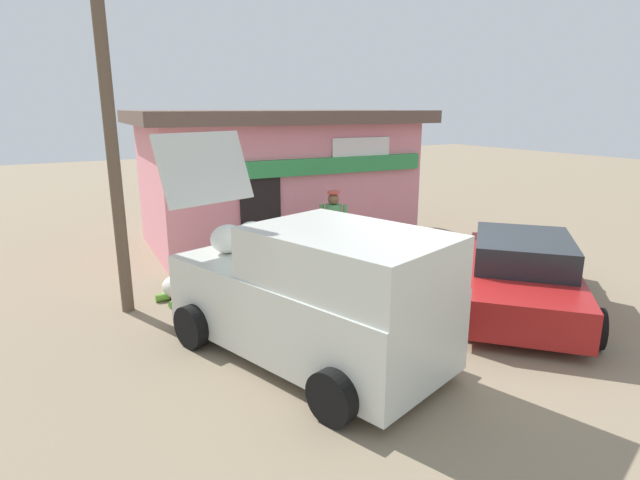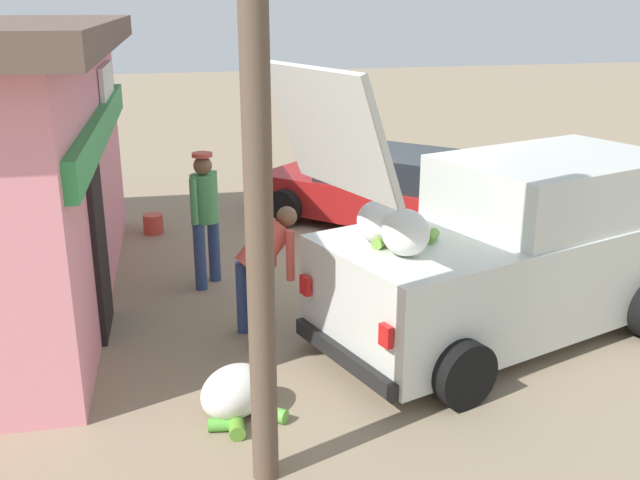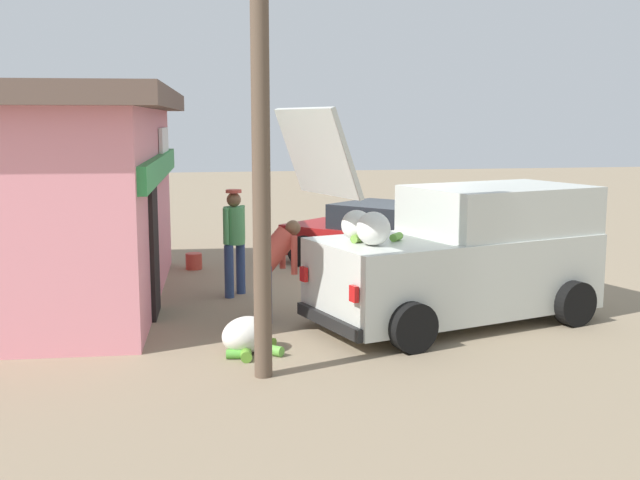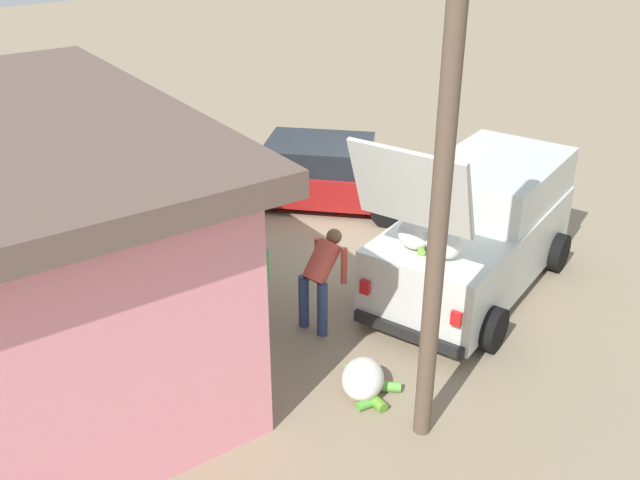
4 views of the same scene
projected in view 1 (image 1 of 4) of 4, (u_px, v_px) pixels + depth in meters
ground_plane at (428, 312)px, 8.67m from camera, size 60.00×60.00×0.00m
storefront_bar at (276, 176)px, 12.92m from camera, size 7.07×4.71×3.30m
delivery_van at (312, 293)px, 6.86m from camera, size 2.99×4.70×2.99m
parked_sedan at (521, 273)px, 8.85m from camera, size 4.30×4.13×1.23m
vendor_standing at (333, 227)px, 10.48m from camera, size 0.48×0.48×1.73m
customer_bending at (270, 249)px, 9.36m from camera, size 0.60×0.72×1.42m
unloaded_banana_pile at (180, 288)px, 9.22m from camera, size 0.94×0.87×0.45m
paint_bucket at (405, 244)px, 12.37m from camera, size 0.31×0.31×0.31m
utility_pole at (113, 153)px, 8.08m from camera, size 0.20×0.20×5.34m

